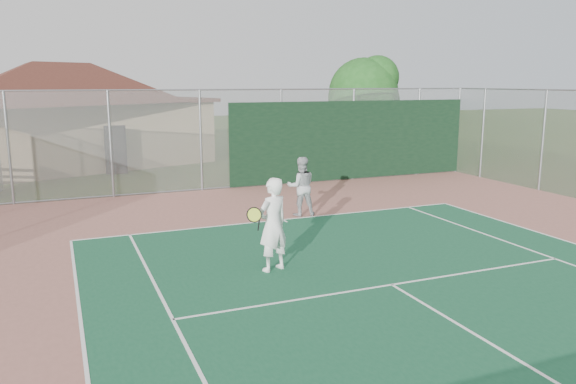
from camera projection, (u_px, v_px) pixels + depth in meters
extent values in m
cylinder|color=gray|center=(9.00, 149.00, 17.18)|extent=(0.08, 0.08, 3.50)
cylinder|color=gray|center=(111.00, 145.00, 18.31)|extent=(0.08, 0.08, 3.50)
cylinder|color=gray|center=(201.00, 141.00, 19.43)|extent=(0.08, 0.08, 3.50)
cylinder|color=gray|center=(281.00, 138.00, 20.56)|extent=(0.08, 0.08, 3.50)
cylinder|color=gray|center=(353.00, 135.00, 21.68)|extent=(0.08, 0.08, 3.50)
cylinder|color=gray|center=(418.00, 132.00, 22.81)|extent=(0.08, 0.08, 3.50)
cylinder|color=gray|center=(458.00, 131.00, 23.56)|extent=(0.08, 0.08, 3.50)
cylinder|color=gray|center=(228.00, 90.00, 19.47)|extent=(20.00, 0.05, 0.05)
cylinder|color=gray|center=(230.00, 187.00, 20.13)|extent=(20.00, 0.05, 0.05)
cube|color=#999EA0|center=(229.00, 140.00, 19.81)|extent=(20.00, 0.02, 3.50)
cube|color=black|center=(354.00, 140.00, 21.68)|extent=(10.00, 0.04, 3.00)
cylinder|color=gray|center=(483.00, 134.00, 22.20)|extent=(0.08, 0.08, 3.50)
cylinder|color=gray|center=(543.00, 141.00, 19.48)|extent=(0.08, 0.08, 3.50)
cube|color=#999EA0|center=(543.00, 141.00, 19.48)|extent=(0.02, 9.00, 3.50)
cube|color=tan|center=(63.00, 133.00, 25.80)|extent=(13.35, 10.95, 2.87)
cube|color=#582B20|center=(61.00, 101.00, 25.51)|extent=(13.95, 11.56, 0.17)
pyramid|color=#582B20|center=(58.00, 63.00, 25.19)|extent=(14.68, 12.05, 1.72)
cube|color=black|center=(116.00, 150.00, 23.10)|extent=(0.86, 0.06, 2.01)
cylinder|color=#372114|center=(362.00, 140.00, 24.22)|extent=(0.33, 0.33, 2.57)
sphere|color=#194C17|center=(363.00, 93.00, 23.83)|extent=(2.94, 2.94, 2.94)
sphere|color=#194C17|center=(376.00, 101.00, 24.46)|extent=(2.02, 2.02, 2.02)
sphere|color=#194C17|center=(352.00, 104.00, 23.31)|extent=(1.84, 1.84, 1.84)
sphere|color=#194C17|center=(377.00, 107.00, 23.25)|extent=(1.65, 1.65, 1.65)
sphere|color=#194C17|center=(349.00, 97.00, 24.43)|extent=(1.84, 1.84, 1.84)
sphere|color=#194C17|center=(377.00, 77.00, 23.74)|extent=(1.84, 1.84, 1.84)
imported|color=white|center=(273.00, 225.00, 11.18)|extent=(0.80, 0.66, 1.90)
imported|color=#AAADAF|center=(301.00, 187.00, 15.86)|extent=(0.93, 0.78, 1.68)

